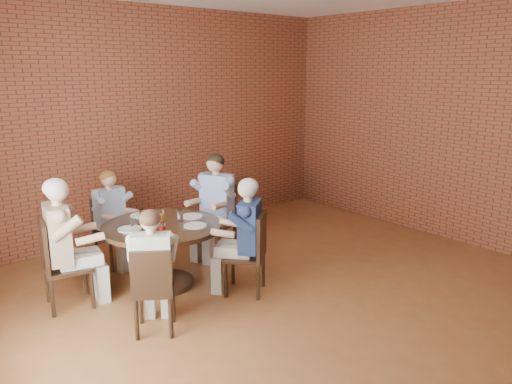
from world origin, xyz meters
TOP-DOWN VIEW (x-y plane):
  - floor at (0.00, 0.00)m, footprint 7.00×7.00m
  - wall_back at (0.00, 3.50)m, footprint 7.00×0.00m
  - wall_right at (3.25, 0.00)m, footprint 0.00×7.00m
  - dining_table at (-0.90, 1.62)m, footprint 1.38×1.38m
  - chair_a at (0.23, 2.11)m, footprint 0.59×0.59m
  - diner_a at (0.14, 2.07)m, footprint 0.85×0.79m
  - chair_b at (-1.09, 2.66)m, footprint 0.45×0.45m
  - diner_b at (-1.08, 2.58)m, footprint 0.57×0.66m
  - chair_c at (-2.03, 1.83)m, footprint 0.53×0.53m
  - diner_c at (-1.94, 1.81)m, footprint 0.79×0.69m
  - chair_d at (-1.53, 0.68)m, footprint 0.52×0.52m
  - diner_d at (-1.49, 0.74)m, footprint 0.71×0.74m
  - chair_e at (-0.22, 0.81)m, footprint 0.60×0.60m
  - diner_e at (-0.28, 0.88)m, footprint 0.82×0.83m
  - plate_a at (-0.47, 1.66)m, footprint 0.26×0.26m
  - plate_b at (-0.92, 2.09)m, footprint 0.26×0.26m
  - plate_c at (-1.27, 1.68)m, footprint 0.26×0.26m
  - plate_d at (-0.64, 1.32)m, footprint 0.26×0.26m
  - glass_a at (-0.67, 1.59)m, footprint 0.07×0.07m
  - glass_b at (-0.84, 1.75)m, footprint 0.07×0.07m
  - glass_c at (-1.00, 1.89)m, footprint 0.07×0.07m
  - glass_d at (-1.03, 1.71)m, footprint 0.07×0.07m
  - glass_e at (-1.26, 1.59)m, footprint 0.07×0.07m
  - glass_f at (-1.08, 1.28)m, footprint 0.07×0.07m
  - smartphone at (-0.53, 1.35)m, footprint 0.12×0.15m

SIDE VIEW (x-z plane):
  - floor at x=0.00m, z-range 0.00..0.00m
  - chair_d at x=-1.53m, z-range 0.04..0.92m
  - chair_b at x=-1.09m, z-range 0.04..0.93m
  - chair_e at x=-0.22m, z-range 0.04..0.97m
  - chair_a at x=0.23m, z-range 0.04..1.00m
  - chair_c at x=-2.03m, z-range 0.04..1.01m
  - dining_table at x=-0.90m, z-range 0.15..0.90m
  - diner_d at x=-1.49m, z-range 0.00..1.23m
  - diner_b at x=-1.08m, z-range 0.00..1.24m
  - diner_e at x=-0.28m, z-range 0.00..1.33m
  - diner_a at x=0.14m, z-range 0.00..1.39m
  - diner_c at x=-1.94m, z-range 0.00..1.40m
  - smartphone at x=-0.53m, z-range 0.75..0.76m
  - plate_a at x=-0.47m, z-range 0.75..0.76m
  - plate_b at x=-0.92m, z-range 0.75..0.76m
  - plate_c at x=-1.27m, z-range 0.75..0.76m
  - plate_d at x=-0.64m, z-range 0.75..0.76m
  - glass_a at x=-0.67m, z-range 0.75..0.89m
  - glass_b at x=-0.84m, z-range 0.75..0.89m
  - glass_c at x=-1.00m, z-range 0.75..0.89m
  - glass_d at x=-1.03m, z-range 0.75..0.89m
  - glass_e at x=-1.26m, z-range 0.75..0.89m
  - glass_f at x=-1.08m, z-range 0.75..0.89m
  - wall_back at x=0.00m, z-range -1.80..5.20m
  - wall_right at x=3.25m, z-range -1.80..5.20m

